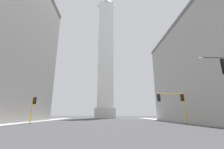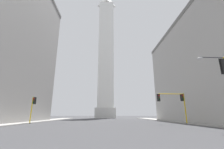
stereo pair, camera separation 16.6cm
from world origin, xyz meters
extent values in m
cube|color=gray|center=(-16.45, 25.42, 0.07)|extent=(5.00, 84.73, 0.15)
cube|color=gray|center=(16.45, 25.42, 0.07)|extent=(5.00, 84.73, 0.15)
cube|color=silver|center=(0.00, 70.61, 2.28)|extent=(9.31, 9.31, 4.55)
cube|color=white|center=(0.00, 70.61, 32.58)|extent=(7.45, 7.45, 56.04)
pyramid|color=white|center=(0.00, 70.61, 64.69)|extent=(7.45, 7.45, 8.19)
cylinder|color=yellow|center=(-13.98, 28.72, 2.44)|extent=(0.18, 0.18, 4.88)
cylinder|color=#262626|center=(-13.98, 28.72, 0.05)|extent=(0.40, 0.40, 0.10)
cube|color=black|center=(-13.69, 28.72, 4.18)|extent=(0.36, 0.36, 1.10)
cube|color=black|center=(-13.68, 28.90, 4.18)|extent=(0.58, 0.06, 1.32)
sphere|color=red|center=(-13.70, 28.53, 4.53)|extent=(0.22, 0.22, 0.22)
sphere|color=#483506|center=(-13.70, 28.53, 4.18)|extent=(0.22, 0.22, 0.22)
sphere|color=#073410|center=(-13.70, 28.53, 3.84)|extent=(0.22, 0.22, 0.22)
cylinder|color=yellow|center=(14.09, 25.61, 2.66)|extent=(0.18, 0.18, 5.32)
cylinder|color=#262626|center=(14.09, 25.61, 0.05)|extent=(0.40, 0.40, 0.10)
cube|color=black|center=(13.80, 25.61, 4.62)|extent=(0.35, 0.35, 1.10)
cube|color=black|center=(13.80, 25.79, 4.62)|extent=(0.58, 0.04, 1.32)
sphere|color=red|center=(13.80, 25.42, 4.96)|extent=(0.22, 0.22, 0.22)
sphere|color=#483506|center=(13.80, 25.42, 4.62)|extent=(0.22, 0.22, 0.22)
sphere|color=#073410|center=(13.80, 25.42, 4.27)|extent=(0.22, 0.22, 0.22)
cylinder|color=yellow|center=(11.81, 25.61, 5.22)|extent=(4.57, 0.14, 0.14)
sphere|color=yellow|center=(14.09, 25.61, 5.22)|extent=(0.18, 0.18, 0.18)
cube|color=black|center=(9.52, 25.61, 4.55)|extent=(0.35, 0.35, 1.10)
cube|color=black|center=(9.52, 25.79, 4.55)|extent=(0.58, 0.04, 1.32)
sphere|color=red|center=(9.52, 25.42, 4.89)|extent=(0.22, 0.22, 0.22)
sphere|color=#483506|center=(9.52, 25.42, 4.55)|extent=(0.22, 0.22, 0.22)
sphere|color=#073410|center=(9.52, 25.42, 4.20)|extent=(0.22, 0.22, 0.22)
cylinder|color=#4C4C51|center=(12.30, 14.64, 7.93)|extent=(3.18, 0.12, 0.12)
ellipsoid|color=silver|center=(10.71, 14.64, 7.81)|extent=(0.64, 0.36, 0.26)
camera|label=1|loc=(-0.22, -0.88, 1.60)|focal=24.00mm
camera|label=2|loc=(-0.06, -0.89, 1.60)|focal=24.00mm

